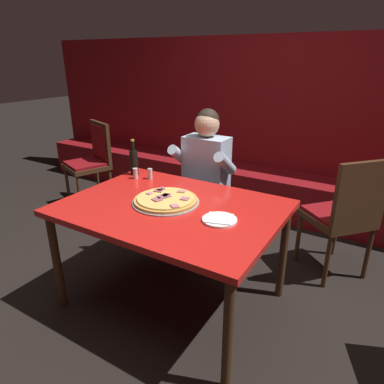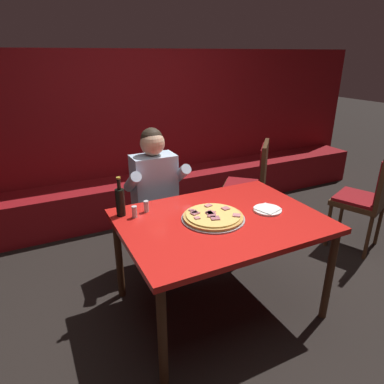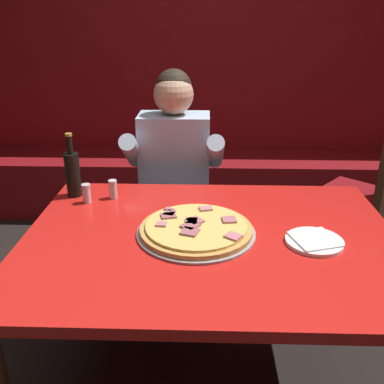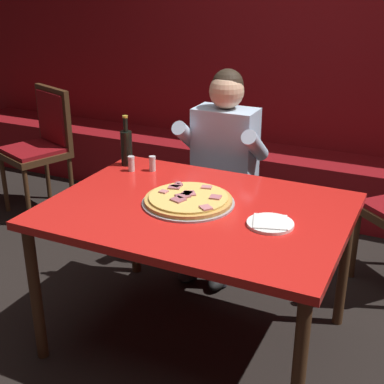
% 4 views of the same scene
% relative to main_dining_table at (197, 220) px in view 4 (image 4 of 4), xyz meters
% --- Properties ---
extents(ground_plane, '(24.00, 24.00, 0.00)m').
position_rel_main_dining_table_xyz_m(ground_plane, '(0.00, 0.00, -0.69)').
color(ground_plane, black).
extents(booth_wall_panel, '(6.80, 0.16, 1.90)m').
position_rel_main_dining_table_xyz_m(booth_wall_panel, '(0.00, 2.18, 0.26)').
color(booth_wall_panel, maroon).
rests_on(booth_wall_panel, ground_plane).
extents(booth_bench, '(6.46, 0.48, 0.46)m').
position_rel_main_dining_table_xyz_m(booth_bench, '(0.00, 1.86, -0.46)').
color(booth_bench, maroon).
rests_on(booth_bench, ground_plane).
extents(main_dining_table, '(1.41, 1.04, 0.76)m').
position_rel_main_dining_table_xyz_m(main_dining_table, '(0.00, 0.00, 0.00)').
color(main_dining_table, '#422816').
rests_on(main_dining_table, ground_plane).
extents(pizza, '(0.45, 0.45, 0.05)m').
position_rel_main_dining_table_xyz_m(pizza, '(-0.06, 0.02, 0.09)').
color(pizza, '#9E9EA3').
rests_on(pizza, main_dining_table).
extents(plate_white_paper, '(0.21, 0.21, 0.02)m').
position_rel_main_dining_table_xyz_m(plate_white_paper, '(0.37, -0.04, 0.08)').
color(plate_white_paper, white).
rests_on(plate_white_paper, main_dining_table).
extents(beer_bottle, '(0.07, 0.07, 0.29)m').
position_rel_main_dining_table_xyz_m(beer_bottle, '(-0.62, 0.37, 0.18)').
color(beer_bottle, black).
rests_on(beer_bottle, main_dining_table).
extents(shaker_parmesan, '(0.04, 0.04, 0.09)m').
position_rel_main_dining_table_xyz_m(shaker_parmesan, '(-0.54, 0.29, 0.11)').
color(shaker_parmesan, silver).
rests_on(shaker_parmesan, main_dining_table).
extents(shaker_black_pepper, '(0.04, 0.04, 0.09)m').
position_rel_main_dining_table_xyz_m(shaker_black_pepper, '(-0.44, 0.34, 0.11)').
color(shaker_black_pepper, silver).
rests_on(shaker_black_pepper, main_dining_table).
extents(diner_seated_blue_shirt, '(0.53, 0.53, 1.27)m').
position_rel_main_dining_table_xyz_m(diner_seated_blue_shirt, '(-0.19, 0.74, 0.01)').
color(diner_seated_blue_shirt, black).
rests_on(diner_seated_blue_shirt, ground_plane).
extents(dining_chair_side_aisle, '(0.57, 0.57, 0.98)m').
position_rel_main_dining_table_xyz_m(dining_chair_side_aisle, '(-1.80, 1.01, -0.12)').
color(dining_chair_side_aisle, '#422816').
rests_on(dining_chair_side_aisle, ground_plane).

